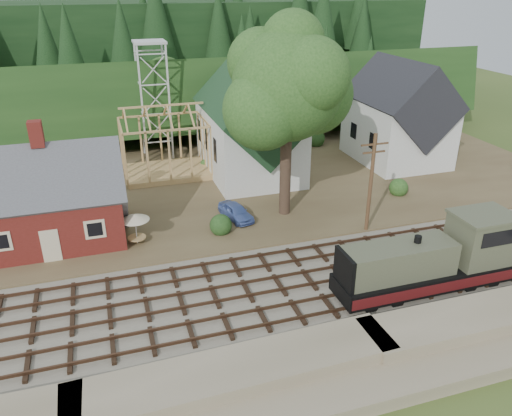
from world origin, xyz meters
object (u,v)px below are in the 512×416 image
object	(u,v)px
car_red	(410,154)
patio_set	(135,218)
locomotive	(434,261)
car_blue	(236,212)

from	to	relation	value
car_red	patio_set	size ratio (longest dim) A/B	1.92
locomotive	patio_set	bearing A→B (deg)	146.42
locomotive	patio_set	xyz separation A→B (m)	(-17.22, 11.43, 0.21)
locomotive	patio_set	size ratio (longest dim) A/B	4.99
car_red	patio_set	distance (m)	31.38
car_blue	car_red	xyz separation A→B (m)	(21.69, 8.28, -0.02)
car_blue	car_red	distance (m)	23.22
locomotive	car_red	distance (m)	24.78
locomotive	car_blue	world-z (taller)	locomotive
locomotive	car_red	bearing A→B (deg)	59.61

